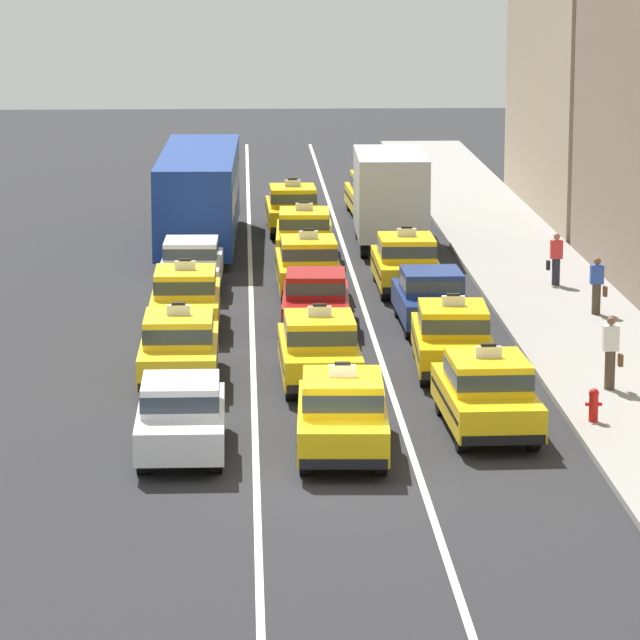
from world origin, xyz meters
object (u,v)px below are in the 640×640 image
(sedan_center_third, at_px, (316,299))
(taxi_right_nearest, at_px, (487,392))
(box_truck_right_fifth, at_px, (389,194))
(sedan_left_fourth, at_px, (191,264))
(taxi_right_fourth, at_px, (406,262))
(pedestrian_mid_block, at_px, (556,259))
(taxi_center_fifth, at_px, (304,234))
(bus_left_fifth, at_px, (199,192))
(taxi_center_second, at_px, (319,348))
(taxi_center_nearest, at_px, (342,413))
(taxi_left_second, at_px, (179,347))
(sedan_left_sixth, at_px, (208,185))
(pedestrian_trailing, at_px, (597,286))
(sedan_left_nearest, at_px, (181,414))
(fire_hydrant, at_px, (594,403))
(taxi_center_sixth, at_px, (293,208))
(taxi_right_second, at_px, (452,336))
(taxi_center_fourth, at_px, (308,264))
(pedestrian_by_storefront, at_px, (611,353))
(taxi_right_sixth, at_px, (373,193))
(sedan_right_third, at_px, (431,297))
(taxi_left_third, at_px, (186,298))

(sedan_center_third, bearing_deg, taxi_right_nearest, -73.46)
(box_truck_right_fifth, bearing_deg, sedan_left_fourth, -128.54)
(taxi_right_fourth, xyz_separation_m, pedestrian_mid_block, (4.48, -0.05, 0.05))
(taxi_center_fifth, relative_size, box_truck_right_fifth, 0.66)
(bus_left_fifth, relative_size, taxi_right_nearest, 2.44)
(box_truck_right_fifth, bearing_deg, taxi_center_fifth, -136.75)
(taxi_center_second, xyz_separation_m, taxi_right_nearest, (3.38, -4.53, 0.00))
(taxi_center_nearest, bearing_deg, taxi_right_nearest, 26.95)
(taxi_left_second, bearing_deg, sedan_left_sixth, 89.65)
(pedestrian_mid_block, xyz_separation_m, pedestrian_trailing, (0.42, -4.41, 0.01))
(sedan_left_nearest, relative_size, taxi_center_second, 0.94)
(taxi_right_nearest, bearing_deg, taxi_center_second, 126.74)
(taxi_center_nearest, xyz_separation_m, fire_hydrant, (5.51, 1.87, -0.33))
(sedan_center_third, bearing_deg, fire_hydrant, -62.25)
(taxi_center_sixth, bearing_deg, taxi_right_second, -81.54)
(taxi_center_fourth, xyz_separation_m, box_truck_right_fifth, (3.06, 8.64, 0.90))
(sedan_left_nearest, xyz_separation_m, pedestrian_by_storefront, (9.72, 4.63, 0.16))
(taxi_center_nearest, bearing_deg, taxi_center_fourth, 90.25)
(taxi_right_sixth, bearing_deg, pedestrian_trailing, -76.17)
(taxi_center_fourth, height_order, taxi_right_nearest, same)
(taxi_left_second, relative_size, taxi_right_sixth, 0.99)
(sedan_right_third, bearing_deg, pedestrian_mid_block, 51.20)
(sedan_left_nearest, xyz_separation_m, sedan_left_fourth, (-0.25, 17.94, 0.00))
(taxi_left_second, xyz_separation_m, pedestrian_trailing, (11.26, 7.06, 0.06))
(taxi_center_nearest, xyz_separation_m, taxi_right_fourth, (2.85, 17.96, 0.00))
(sedan_left_fourth, relative_size, taxi_right_fourth, 0.95)
(taxi_right_nearest, distance_m, taxi_right_fourth, 16.35)
(pedestrian_mid_block, bearing_deg, fire_hydrant, -96.46)
(sedan_right_third, bearing_deg, sedan_left_sixth, 105.35)
(taxi_center_sixth, bearing_deg, taxi_center_fifth, -87.89)
(taxi_right_second, height_order, pedestrian_mid_block, taxi_right_second)
(taxi_center_second, xyz_separation_m, fire_hydrant, (5.73, -4.27, -0.33))
(sedan_left_nearest, relative_size, taxi_center_nearest, 0.93)
(sedan_left_nearest, height_order, sedan_left_fourth, same)
(taxi_center_nearest, xyz_separation_m, pedestrian_mid_block, (7.33, 17.91, 0.05))
(bus_left_fifth, bearing_deg, taxi_center_second, -80.99)
(sedan_left_nearest, distance_m, taxi_right_second, 9.57)
(pedestrian_mid_block, bearing_deg, taxi_right_second, -111.92)
(taxi_left_third, relative_size, taxi_center_second, 0.99)
(sedan_right_third, distance_m, box_truck_right_fifth, 13.67)
(sedan_left_sixth, height_order, taxi_right_second, taxi_right_second)
(sedan_center_third, xyz_separation_m, pedestrian_trailing, (7.80, 1.05, 0.09))
(taxi_right_nearest, height_order, pedestrian_mid_block, taxi_right_nearest)
(taxi_center_sixth, height_order, taxi_right_second, same)
(bus_left_fifth, distance_m, sedan_center_third, 14.66)
(box_truck_right_fifth, bearing_deg, taxi_center_second, -99.03)
(taxi_left_second, distance_m, sedan_right_third, 9.03)
(taxi_right_nearest, bearing_deg, pedestrian_trailing, 68.94)
(taxi_center_fifth, distance_m, taxi_right_second, 16.43)
(taxi_center_fifth, bearing_deg, taxi_left_third, -107.99)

